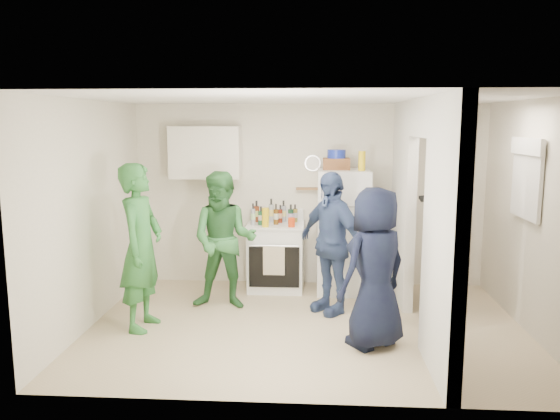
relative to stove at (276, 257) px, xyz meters
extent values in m
plane|color=tan|center=(0.44, -1.37, -0.45)|extent=(4.80, 4.80, 0.00)
plane|color=silver|center=(0.44, 0.33, 0.80)|extent=(4.80, 0.00, 4.80)
plane|color=silver|center=(0.44, -3.07, 0.80)|extent=(4.80, 0.00, 4.80)
plane|color=silver|center=(-1.96, -1.37, 0.80)|extent=(0.00, 3.40, 3.40)
plane|color=silver|center=(2.84, -1.37, 0.80)|extent=(0.00, 3.40, 3.40)
plane|color=white|center=(0.44, -1.37, 2.05)|extent=(4.80, 4.80, 0.00)
cube|color=silver|center=(1.64, -0.27, 0.80)|extent=(0.12, 1.20, 2.50)
cube|color=silver|center=(1.64, -2.47, 0.80)|extent=(0.12, 1.20, 2.50)
cube|color=silver|center=(1.64, -1.37, 1.85)|extent=(0.12, 1.00, 0.40)
cube|color=white|center=(0.00, 0.00, 0.00)|extent=(0.76, 0.63, 0.90)
cube|color=silver|center=(-0.96, 0.15, 1.40)|extent=(0.95, 0.34, 0.70)
cube|color=silver|center=(0.90, -0.03, 0.37)|extent=(0.67, 0.66, 1.64)
cube|color=brown|center=(0.80, 0.02, 1.26)|extent=(0.35, 0.25, 0.15)
cylinder|color=navy|center=(0.80, 0.02, 1.39)|extent=(0.24, 0.24, 0.11)
cylinder|color=yellow|center=(1.12, -0.13, 1.31)|extent=(0.09, 0.09, 0.25)
cylinder|color=white|center=(0.49, 0.31, 1.25)|extent=(0.22, 0.02, 0.22)
cube|color=olive|center=(0.44, 0.28, 0.90)|extent=(0.35, 0.08, 0.03)
cube|color=black|center=(2.82, -1.17, 1.20)|extent=(0.03, 0.70, 0.80)
cube|color=white|center=(2.80, -1.17, 1.20)|extent=(0.04, 0.76, 0.86)
cube|color=white|center=(2.78, -1.17, 1.55)|extent=(0.04, 0.82, 0.18)
cylinder|color=gold|center=(-0.12, -0.22, 0.58)|extent=(0.09, 0.09, 0.25)
cylinder|color=red|center=(0.22, -0.20, 0.51)|extent=(0.09, 0.09, 0.12)
imported|color=#2F712D|center=(-1.36, -1.51, 0.46)|extent=(0.50, 0.71, 1.83)
imported|color=#347640|center=(-0.57, -0.78, 0.39)|extent=(0.84, 0.67, 1.68)
imported|color=navy|center=(0.71, -0.85, 0.39)|extent=(0.97, 1.01, 1.69)
imported|color=black|center=(1.12, -1.85, 0.36)|extent=(0.95, 0.90, 1.63)
imported|color=black|center=(2.00, -0.88, 0.34)|extent=(0.98, 1.18, 1.59)
cylinder|color=maroon|center=(-0.27, 0.13, 0.60)|extent=(0.07, 0.07, 0.29)
cylinder|color=#194B28|center=(-0.19, -0.08, 0.58)|extent=(0.08, 0.08, 0.25)
cylinder|color=#969DA3|center=(-0.07, 0.14, 0.61)|extent=(0.07, 0.07, 0.32)
cylinder|color=#57360F|center=(0.01, -0.05, 0.59)|extent=(0.07, 0.07, 0.28)
cylinder|color=#8E929D|center=(0.09, 0.18, 0.60)|extent=(0.07, 0.07, 0.29)
cylinder|color=#143721|center=(0.20, 0.03, 0.58)|extent=(0.08, 0.08, 0.26)
cylinder|color=olive|center=(0.25, 0.15, 0.57)|extent=(0.07, 0.07, 0.24)
cylinder|color=gray|center=(-0.30, -0.10, 0.60)|extent=(0.06, 0.06, 0.29)
cylinder|color=maroon|center=(0.05, 0.09, 0.57)|extent=(0.06, 0.06, 0.24)
camera|label=1|loc=(0.51, -7.18, 1.80)|focal=35.00mm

